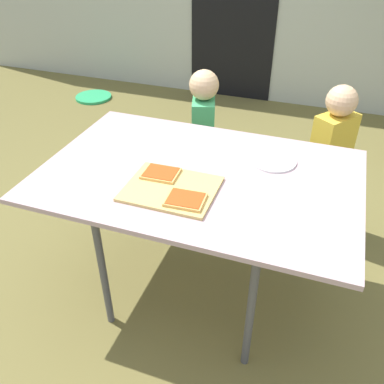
# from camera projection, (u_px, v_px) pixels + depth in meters

# --- Properties ---
(ground_plane) EXTENTS (16.00, 16.00, 0.00)m
(ground_plane) POSITION_uv_depth(u_px,v_px,m) (198.00, 288.00, 2.35)
(ground_plane) COLOR brown
(house_door) EXTENTS (0.90, 0.02, 2.00)m
(house_door) POSITION_uv_depth(u_px,v_px,m) (234.00, 1.00, 4.15)
(house_door) COLOR black
(house_door) RESTS_ON ground
(dining_table) EXTENTS (1.46, 0.96, 0.78)m
(dining_table) POSITION_uv_depth(u_px,v_px,m) (199.00, 182.00, 1.93)
(dining_table) COLOR #B4969D
(dining_table) RESTS_ON ground
(cutting_board) EXTENTS (0.39, 0.32, 0.01)m
(cutting_board) POSITION_uv_depth(u_px,v_px,m) (171.00, 189.00, 1.78)
(cutting_board) COLOR tan
(cutting_board) RESTS_ON dining_table
(pizza_slice_far_left) EXTENTS (0.16, 0.13, 0.02)m
(pizza_slice_far_left) POSITION_uv_depth(u_px,v_px,m) (161.00, 173.00, 1.86)
(pizza_slice_far_left) COLOR #E2A655
(pizza_slice_far_left) RESTS_ON cutting_board
(pizza_slice_near_right) EXTENTS (0.17, 0.14, 0.02)m
(pizza_slice_near_right) POSITION_uv_depth(u_px,v_px,m) (185.00, 199.00, 1.69)
(pizza_slice_near_right) COLOR #E2A655
(pizza_slice_near_right) RESTS_ON cutting_board
(plate_white_right) EXTENTS (0.22, 0.22, 0.01)m
(plate_white_right) POSITION_uv_depth(u_px,v_px,m) (273.00, 161.00, 1.98)
(plate_white_right) COLOR silver
(plate_white_right) RESTS_ON dining_table
(child_left) EXTENTS (0.20, 0.27, 0.98)m
(child_left) POSITION_uv_depth(u_px,v_px,m) (203.00, 132.00, 2.69)
(child_left) COLOR #3A425E
(child_left) RESTS_ON ground
(child_right) EXTENTS (0.26, 0.28, 0.99)m
(child_right) POSITION_uv_depth(u_px,v_px,m) (330.00, 154.00, 2.46)
(child_right) COLOR #2E4A5D
(child_right) RESTS_ON ground
(garden_hose_coil) EXTENTS (0.40, 0.40, 0.03)m
(garden_hose_coil) POSITION_uv_depth(u_px,v_px,m) (94.00, 97.00, 4.64)
(garden_hose_coil) COLOR #2AA862
(garden_hose_coil) RESTS_ON ground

